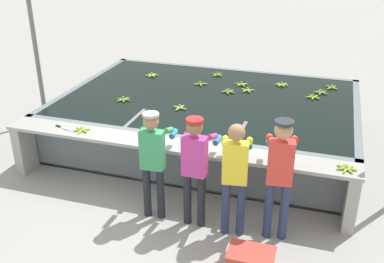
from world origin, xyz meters
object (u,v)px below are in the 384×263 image
at_px(banana_bunch_floating_3, 180,108).
at_px(banana_bunch_floating_8, 282,85).
at_px(banana_bunch_floating_10, 228,91).
at_px(knife_0, 61,127).
at_px(worker_2, 235,170).
at_px(banana_bunch_floating_1, 201,84).
at_px(banana_bunch_floating_0, 331,87).
at_px(banana_bunch_floating_5, 152,75).
at_px(crate, 251,263).
at_px(banana_bunch_ledge_0, 82,130).
at_px(banana_bunch_floating_6, 217,75).
at_px(support_post_left, 35,47).
at_px(worker_0, 153,155).
at_px(banana_bunch_floating_9, 241,84).
at_px(worker_1, 195,162).
at_px(worker_3, 280,168).
at_px(banana_bunch_floating_2, 247,90).
at_px(banana_bunch_floating_7, 321,92).
at_px(banana_bunch_floating_11, 313,97).
at_px(banana_bunch_ledge_1, 346,168).
at_px(banana_bunch_floating_4, 123,99).

bearing_deg(banana_bunch_floating_3, banana_bunch_floating_8, 49.63).
xyz_separation_m(banana_bunch_floating_10, knife_0, (-2.13, -2.41, -0.01)).
relative_size(worker_2, banana_bunch_floating_1, 5.93).
distance_m(banana_bunch_floating_0, banana_bunch_floating_1, 2.57).
xyz_separation_m(banana_bunch_floating_5, knife_0, (-0.34, -2.91, -0.01)).
bearing_deg(crate, banana_bunch_ledge_0, 155.72).
bearing_deg(banana_bunch_floating_0, knife_0, -140.85).
bearing_deg(banana_bunch_floating_6, knife_0, -116.19).
bearing_deg(support_post_left, worker_0, -34.86).
relative_size(banana_bunch_floating_5, banana_bunch_floating_9, 1.03).
bearing_deg(crate, banana_bunch_floating_1, 114.48).
distance_m(worker_1, banana_bunch_floating_5, 4.03).
height_order(worker_3, banana_bunch_floating_0, worker_3).
height_order(worker_2, banana_bunch_floating_2, worker_2).
bearing_deg(banana_bunch_ledge_0, banana_bunch_floating_7, 40.27).
bearing_deg(banana_bunch_floating_2, support_post_left, -169.89).
relative_size(worker_3, banana_bunch_floating_11, 6.10).
bearing_deg(banana_bunch_floating_3, banana_bunch_ledge_1, -26.25).
distance_m(banana_bunch_floating_8, banana_bunch_floating_11, 0.85).
height_order(banana_bunch_floating_4, banana_bunch_floating_6, same).
bearing_deg(banana_bunch_ledge_0, banana_bunch_floating_3, 49.79).
relative_size(banana_bunch_floating_6, banana_bunch_ledge_0, 0.94).
height_order(worker_2, worker_3, worker_3).
height_order(banana_bunch_floating_11, support_post_left, support_post_left).
bearing_deg(banana_bunch_floating_4, banana_bunch_ledge_1, -20.36).
bearing_deg(banana_bunch_floating_9, banana_bunch_floating_7, -0.33).
distance_m(banana_bunch_floating_8, banana_bunch_floating_9, 0.80).
distance_m(worker_2, worker_3, 0.56).
distance_m(worker_3, banana_bunch_ledge_1, 0.95).
distance_m(worker_1, banana_bunch_ledge_1, 1.98).
distance_m(banana_bunch_floating_11, crate, 4.01).
height_order(banana_bunch_floating_3, banana_bunch_floating_10, same).
height_order(banana_bunch_floating_3, crate, banana_bunch_floating_3).
bearing_deg(banana_bunch_floating_4, banana_bunch_floating_0, 27.14).
distance_m(worker_1, banana_bunch_floating_4, 2.80).
height_order(banana_bunch_floating_11, crate, banana_bunch_floating_11).
height_order(banana_bunch_floating_5, banana_bunch_floating_8, same).
bearing_deg(banana_bunch_floating_8, banana_bunch_floating_2, -137.28).
distance_m(banana_bunch_floating_3, support_post_left, 3.30).
relative_size(worker_3, banana_bunch_floating_7, 6.15).
xyz_separation_m(worker_2, knife_0, (-2.93, 0.60, -0.06)).
relative_size(banana_bunch_floating_7, banana_bunch_ledge_1, 0.98).
distance_m(banana_bunch_floating_11, support_post_left, 5.45).
height_order(banana_bunch_floating_3, banana_bunch_floating_11, same).
height_order(banana_bunch_floating_7, banana_bunch_floating_11, same).
distance_m(worker_3, banana_bunch_floating_7, 3.43).
relative_size(banana_bunch_floating_3, banana_bunch_floating_7, 1.02).
bearing_deg(banana_bunch_floating_6, crate, -70.52).
relative_size(banana_bunch_floating_11, banana_bunch_ledge_0, 0.98).
bearing_deg(crate, banana_bunch_floating_5, 125.00).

